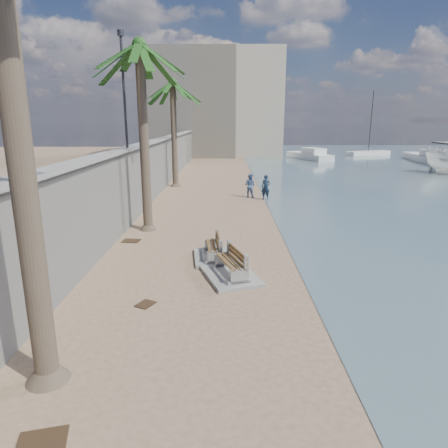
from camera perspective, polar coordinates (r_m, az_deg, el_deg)
name	(u,v)px	position (r m, az deg, el deg)	size (l,w,h in m)	color
ground_plane	(246,368)	(8.63, 3.23, -19.80)	(140.00, 140.00, 0.00)	#917359
seawall	(156,168)	(27.71, -9.69, 7.91)	(0.45, 70.00, 3.50)	gray
wall_cap	(155,141)	(27.56, -9.85, 11.62)	(0.80, 70.00, 0.12)	gray
end_building	(215,105)	(59.17, -1.24, 16.63)	(18.00, 12.00, 14.00)	#B7AA93
bench_near	(231,266)	(12.73, 0.96, -6.00)	(2.10, 2.53, 0.91)	gray
bench_far	(213,249)	(14.44, -1.53, -3.62)	(1.57, 2.13, 0.83)	gray
palm_mid	(139,47)	(18.27, -11.99, 23.45)	(5.00, 5.00, 8.80)	brown
palm_back	(173,84)	(30.50, -7.36, 19.23)	(5.00, 5.00, 8.42)	brown
pedestrian_sign	(6,106)	(9.76, -28.67, 14.54)	(0.78, 0.07, 2.40)	#2D2D33
streetlight	(123,80)	(19.76, -14.18, 19.31)	(0.28, 0.28, 5.12)	#2D2D33
person_a	(266,186)	(25.33, 6.00, 5.48)	(0.65, 0.44, 1.80)	#142439
person_b	(250,184)	(26.11, 3.73, 5.71)	(0.83, 0.64, 1.72)	#486696
yacht_near	(433,159)	(54.42, 27.73, 8.16)	(12.55, 3.52, 1.50)	silver
yacht_far	(309,157)	(53.30, 12.06, 9.40)	(7.99, 2.24, 1.50)	silver
sailboat_west	(368,153)	(62.11, 19.91, 9.51)	(7.00, 4.51, 8.96)	silver
debris_c	(131,241)	(17.06, -13.12, -2.35)	(0.70, 0.56, 0.03)	#382616
debris_d	(145,304)	(11.30, -11.17, -11.17)	(0.50, 0.40, 0.03)	#382616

